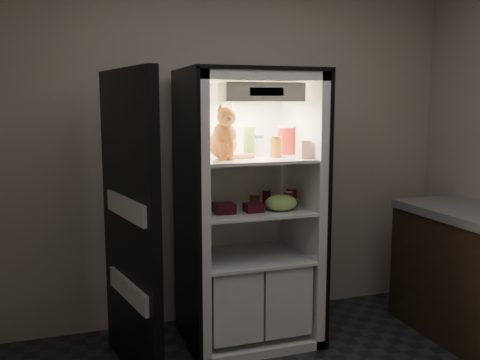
% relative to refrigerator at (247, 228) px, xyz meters
% --- Properties ---
extents(room_shell, '(3.60, 3.60, 3.60)m').
position_rel_refrigerator_xyz_m(room_shell, '(0.00, -1.38, 0.83)').
color(room_shell, white).
rests_on(room_shell, floor).
extents(refrigerator, '(0.90, 0.72, 1.88)m').
position_rel_refrigerator_xyz_m(refrigerator, '(0.00, 0.00, 0.00)').
color(refrigerator, white).
rests_on(refrigerator, floor).
extents(fridge_door, '(0.23, 0.86, 1.85)m').
position_rel_refrigerator_xyz_m(fridge_door, '(-0.84, -0.27, 0.12)').
color(fridge_door, black).
rests_on(fridge_door, floor).
extents(tabby_cat, '(0.31, 0.36, 0.37)m').
position_rel_refrigerator_xyz_m(tabby_cat, '(-0.19, -0.10, 0.64)').
color(tabby_cat, '#B54917').
rests_on(tabby_cat, refrigerator).
extents(parmesan_shaker, '(0.08, 0.08, 0.20)m').
position_rel_refrigerator_xyz_m(parmesan_shaker, '(-0.00, -0.05, 0.60)').
color(parmesan_shaker, '#238137').
rests_on(parmesan_shaker, refrigerator).
extents(mayo_tub, '(0.10, 0.10, 0.14)m').
position_rel_refrigerator_xyz_m(mayo_tub, '(0.08, 0.03, 0.57)').
color(mayo_tub, white).
rests_on(mayo_tub, refrigerator).
extents(salsa_jar, '(0.08, 0.08, 0.14)m').
position_rel_refrigerator_xyz_m(salsa_jar, '(0.16, -0.12, 0.57)').
color(salsa_jar, maroon).
rests_on(salsa_jar, refrigerator).
extents(pepper_jar, '(0.12, 0.12, 0.21)m').
position_rel_refrigerator_xyz_m(pepper_jar, '(0.31, 0.06, 0.60)').
color(pepper_jar, '#A41516').
rests_on(pepper_jar, refrigerator).
extents(cream_carton, '(0.07, 0.07, 0.12)m').
position_rel_refrigerator_xyz_m(cream_carton, '(0.31, -0.25, 0.56)').
color(cream_carton, white).
rests_on(cream_carton, refrigerator).
extents(soda_can_a, '(0.06, 0.06, 0.11)m').
position_rel_refrigerator_xyz_m(soda_can_a, '(0.15, 0.00, 0.20)').
color(soda_can_a, black).
rests_on(soda_can_a, refrigerator).
extents(soda_can_b, '(0.07, 0.07, 0.13)m').
position_rel_refrigerator_xyz_m(soda_can_b, '(0.31, -0.07, 0.21)').
color(soda_can_b, black).
rests_on(soda_can_b, refrigerator).
extents(soda_can_c, '(0.06, 0.06, 0.12)m').
position_rel_refrigerator_xyz_m(soda_can_c, '(0.24, -0.16, 0.21)').
color(soda_can_c, black).
rests_on(soda_can_c, refrigerator).
extents(condiment_jar, '(0.07, 0.07, 0.09)m').
position_rel_refrigerator_xyz_m(condiment_jar, '(0.06, -0.00, 0.19)').
color(condiment_jar, brown).
rests_on(condiment_jar, refrigerator).
extents(grape_bag, '(0.22, 0.16, 0.11)m').
position_rel_refrigerator_xyz_m(grape_bag, '(0.17, -0.21, 0.20)').
color(grape_bag, '#91C25A').
rests_on(grape_bag, refrigerator).
extents(berry_box_left, '(0.13, 0.13, 0.06)m').
position_rel_refrigerator_xyz_m(berry_box_left, '(-0.21, -0.16, 0.18)').
color(berry_box_left, '#470B18').
rests_on(berry_box_left, refrigerator).
extents(berry_box_right, '(0.12, 0.12, 0.06)m').
position_rel_refrigerator_xyz_m(berry_box_right, '(-0.02, -0.18, 0.18)').
color(berry_box_right, '#470B18').
rests_on(berry_box_right, refrigerator).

